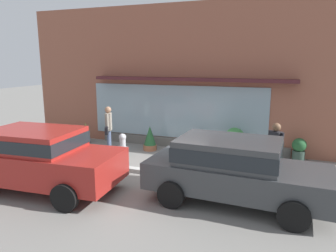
{
  "coord_description": "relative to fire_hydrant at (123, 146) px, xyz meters",
  "views": [
    {
      "loc": [
        3.39,
        -8.52,
        3.34
      ],
      "look_at": [
        -0.21,
        1.2,
        1.21
      ],
      "focal_mm": 33.73,
      "sensor_mm": 36.0,
      "label": 1
    }
  ],
  "objects": [
    {
      "name": "potted_plant_near_hydrant",
      "position": [
        -2.57,
        1.54,
        -0.06
      ],
      "size": [
        0.35,
        0.35,
        0.85
      ],
      "color": "#4C4C51",
      "rests_on": "ground_plane"
    },
    {
      "name": "storefront",
      "position": [
        1.72,
        2.39,
        2.2
      ],
      "size": [
        14.0,
        0.81,
        5.47
      ],
      "color": "#935642",
      "rests_on": "ground_plane"
    },
    {
      "name": "ground_plane",
      "position": [
        1.73,
        -0.8,
        -0.47
      ],
      "size": [
        60.0,
        60.0,
        0.0
      ],
      "primitive_type": "plane",
      "color": "gray"
    },
    {
      "name": "potted_plant_window_center",
      "position": [
        3.57,
        1.66,
        0.13
      ],
      "size": [
        0.71,
        0.71,
        1.05
      ],
      "color": "#B7B2A3",
      "rests_on": "ground_plane"
    },
    {
      "name": "potted_plant_window_right",
      "position": [
        0.41,
        1.41,
        -0.02
      ],
      "size": [
        0.52,
        0.52,
        0.94
      ],
      "color": "#9E6042",
      "rests_on": "ground_plane"
    },
    {
      "name": "fire_hydrant",
      "position": [
        0.0,
        0.0,
        0.0
      ],
      "size": [
        0.39,
        0.35,
        0.92
      ],
      "color": "#B2B2B7",
      "rests_on": "ground_plane"
    },
    {
      "name": "pedestrian_with_handbag",
      "position": [
        -0.86,
        0.53,
        0.54
      ],
      "size": [
        0.31,
        0.63,
        1.74
      ],
      "rotation": [
        0.0,
        0.0,
        5.06
      ],
      "color": "#475675",
      "rests_on": "ground_plane"
    },
    {
      "name": "curb_strip",
      "position": [
        1.73,
        -1.0,
        -0.41
      ],
      "size": [
        14.0,
        0.24,
        0.12
      ],
      "primitive_type": "cube",
      "color": "#B2B2AD",
      "rests_on": "ground_plane"
    },
    {
      "name": "potted_plant_trailing_edge",
      "position": [
        5.7,
        1.8,
        -0.03
      ],
      "size": [
        0.47,
        0.47,
        0.82
      ],
      "color": "#33473D",
      "rests_on": "ground_plane"
    },
    {
      "name": "parked_car_dark_gray",
      "position": [
        4.09,
        -2.07,
        0.41
      ],
      "size": [
        4.34,
        2.1,
        1.55
      ],
      "rotation": [
        0.0,
        0.0,
        -0.04
      ],
      "color": "#383A3D",
      "rests_on": "ground_plane"
    },
    {
      "name": "parked_car_red",
      "position": [
        -0.78,
        -3.08,
        0.45
      ],
      "size": [
        4.23,
        2.21,
        1.62
      ],
      "rotation": [
        0.0,
        0.0,
        0.06
      ],
      "color": "maroon",
      "rests_on": "ground_plane"
    },
    {
      "name": "potted_plant_corner_tall",
      "position": [
        2.24,
        1.52,
        -0.09
      ],
      "size": [
        0.45,
        0.45,
        0.67
      ],
      "color": "#33473D",
      "rests_on": "ground_plane"
    },
    {
      "name": "pedestrian_passerby",
      "position": [
        4.98,
        -0.47,
        0.54
      ],
      "size": [
        0.42,
        0.34,
        1.71
      ],
      "rotation": [
        0.0,
        0.0,
        5.69
      ],
      "color": "#333847",
      "rests_on": "ground_plane"
    }
  ]
}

